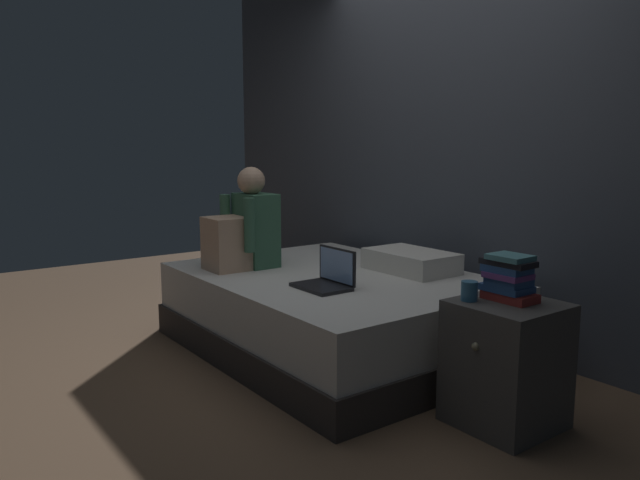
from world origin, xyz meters
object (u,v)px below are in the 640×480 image
object	(u,v)px
nightstand	(506,364)
laptop	(328,278)
book_stack	(508,278)
person_sitting	(244,230)
pillow	(411,261)
bed	(333,312)
mug	(469,291)

from	to	relation	value
nightstand	laptop	bearing A→B (deg)	-166.07
nightstand	book_stack	world-z (taller)	book_stack
nightstand	book_stack	size ratio (longest dim) A/B	2.41
nightstand	person_sitting	bearing A→B (deg)	-169.09
person_sitting	pillow	size ratio (longest dim) A/B	1.17
bed	person_sitting	distance (m)	0.79
pillow	book_stack	xyz separation A→B (m)	(1.04, -0.42, 0.13)
nightstand	laptop	distance (m)	1.09
pillow	mug	world-z (taller)	mug
book_stack	mug	distance (m)	0.19
person_sitting	book_stack	bearing A→B (deg)	11.84
nightstand	book_stack	bearing A→B (deg)	138.84
mug	book_stack	bearing A→B (deg)	54.83
bed	book_stack	size ratio (longest dim) A/B	8.32
laptop	pillow	bearing A→B (deg)	93.70
bed	book_stack	distance (m)	1.35
person_sitting	pillow	bearing A→B (deg)	47.13
person_sitting	laptop	bearing A→B (deg)	6.85
bed	laptop	distance (m)	0.48
pillow	mug	xyz separation A→B (m)	(0.94, -0.56, 0.07)
person_sitting	book_stack	distance (m)	1.82
bed	nightstand	distance (m)	1.30
nightstand	person_sitting	world-z (taller)	person_sitting
bed	mug	distance (m)	1.24
book_stack	nightstand	bearing A→B (deg)	-41.16
mug	bed	bearing A→B (deg)	174.49
book_stack	mug	size ratio (longest dim) A/B	2.67
person_sitting	laptop	size ratio (longest dim) A/B	2.05
person_sitting	bed	bearing A→B (deg)	33.97
book_stack	person_sitting	bearing A→B (deg)	-168.16
bed	book_stack	bearing A→B (deg)	1.43
laptop	book_stack	xyz separation A→B (m)	(1.00, 0.28, 0.14)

